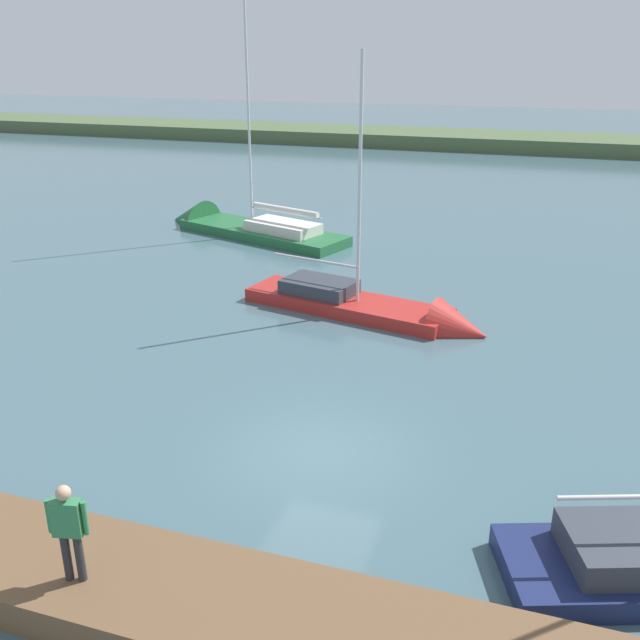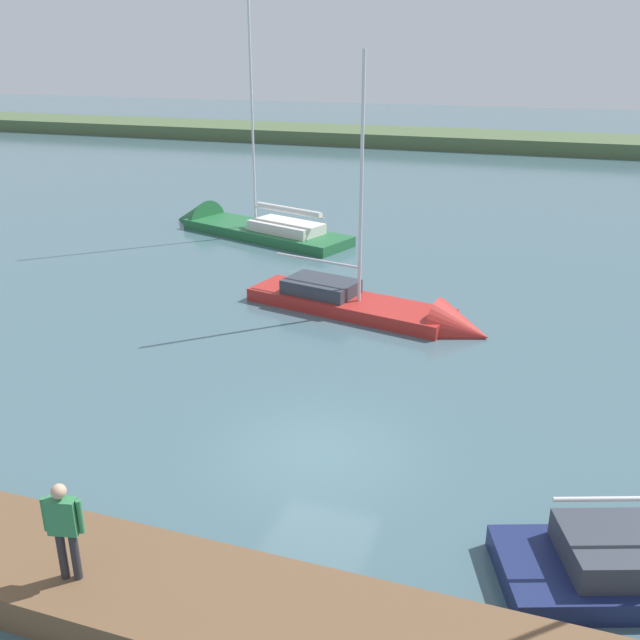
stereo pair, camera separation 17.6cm
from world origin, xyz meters
The scene contains 6 objects.
ground_plane centered at (0.00, 0.00, 0.00)m, with size 200.00×200.00×0.00m, color #42606B.
far_shoreline centered at (0.00, -53.58, 0.00)m, with size 180.00×8.00×2.40m, color #4C603D.
dock_pier centered at (0.00, 5.49, 0.31)m, with size 23.86×2.37×0.63m, color brown.
sailboat_near_dock centered at (0.68, -8.72, 0.15)m, with size 8.97×3.80×9.54m.
sailboat_mid_channel centered at (10.38, -18.03, 0.12)m, with size 10.89×5.80×13.69m.
person_on_dock centered at (2.28, 5.86, 1.67)m, with size 0.66×0.32×1.79m.
Camera 2 is at (-4.47, 13.22, 8.73)m, focal length 39.43 mm.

